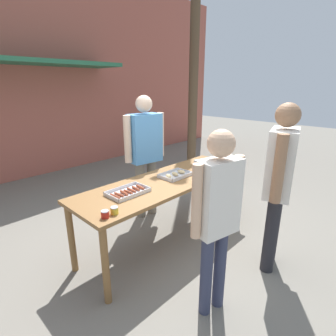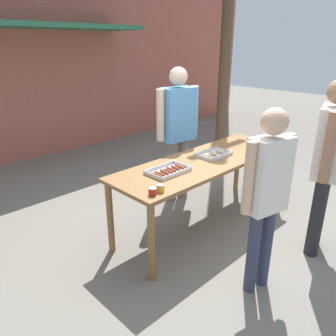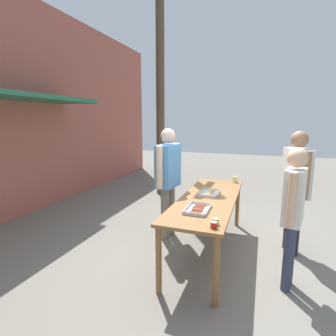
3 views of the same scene
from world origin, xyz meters
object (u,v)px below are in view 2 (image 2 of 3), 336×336
Objects in this scene: food_tray_sausages at (168,171)px; condiment_jar_ketchup at (161,188)px; food_tray_buns at (214,154)px; beer_cup at (274,141)px; condiment_jar_mustard at (152,191)px; person_customer_holding_hotdog at (267,187)px; person_customer_with_cup at (329,156)px; person_server_behind_table at (178,124)px.

condiment_jar_ketchup is at bearing -142.67° from food_tray_sausages.
beer_cup is at bearing -16.95° from food_tray_buns.
person_customer_holding_hotdog is (0.56, -0.80, 0.13)m from condiment_jar_mustard.
beer_cup is 1.15m from person_customer_with_cup.
person_server_behind_table is at bearing 38.51° from condiment_jar_ketchup.
beer_cup is at bearing -140.95° from person_customer_holding_hotdog.
person_server_behind_table is at bearing 128.80° from beer_cup.
condiment_jar_mustard is 2.19m from beer_cup.
food_tray_buns is 1.19m from condiment_jar_ketchup.
person_customer_with_cup is at bearing -77.30° from food_tray_buns.
person_customer_holding_hotdog is at bearing -153.64° from beer_cup.
condiment_jar_mustard is at bearing -42.46° from person_customer_holding_hotdog.
condiment_jar_ketchup is 0.04× the size of person_customer_with_cup.
person_server_behind_table is at bearing 36.44° from condiment_jar_mustard.
person_customer_holding_hotdog reaches higher than beer_cup.
food_tray_buns is 1.29m from condiment_jar_mustard.
condiment_jar_ketchup is 0.04× the size of person_customer_holding_hotdog.
food_tray_buns is at bearing -94.21° from person_customer_with_cup.
food_tray_sausages is at bearing -65.94° from person_customer_with_cup.
condiment_jar_ketchup reaches higher than food_tray_buns.
person_server_behind_table is 1.01× the size of person_customer_with_cup.
beer_cup is (2.19, 0.01, 0.02)m from condiment_jar_mustard.
person_server_behind_table is 1.94m from person_customer_with_cup.
food_tray_sausages is 0.78m from food_tray_buns.
condiment_jar_mustard is 1.72m from person_server_behind_table.
food_tray_sausages is at bearing 37.33° from condiment_jar_ketchup.
condiment_jar_mustard is at bearing -179.83° from beer_cup.
condiment_jar_ketchup is 0.04× the size of person_server_behind_table.
person_server_behind_table reaches higher than condiment_jar_mustard.
person_server_behind_table is (0.90, 0.73, 0.23)m from food_tray_sausages.
person_customer_with_cup is (0.27, -1.21, 0.21)m from food_tray_buns.
food_tray_buns is 0.22× the size of person_customer_with_cup.
person_customer_with_cup reaches higher than food_tray_sausages.
condiment_jar_ketchup is 2.09m from beer_cup.
condiment_jar_ketchup is 0.67× the size of beer_cup.
food_tray_sausages is 1.10× the size of food_tray_buns.
person_server_behind_table reaches higher than food_tray_sausages.
beer_cup is at bearing -142.54° from person_customer_with_cup.
condiment_jar_mustard is 1.00× the size of condiment_jar_ketchup.
person_customer_with_cup is at bearing -32.78° from condiment_jar_ketchup.
person_customer_holding_hotdog is 0.98m from person_customer_with_cup.
food_tray_sausages is 0.24× the size of person_customer_with_cup.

